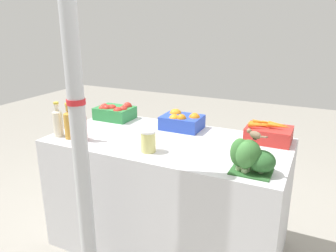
# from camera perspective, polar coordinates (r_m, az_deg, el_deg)

# --- Properties ---
(ground_plane) EXTENTS (10.00, 10.00, 0.00)m
(ground_plane) POSITION_cam_1_polar(r_m,az_deg,el_deg) (2.71, 0.00, -19.59)
(ground_plane) COLOR gray
(market_table) EXTENTS (1.65, 0.84, 0.85)m
(market_table) POSITION_cam_1_polar(r_m,az_deg,el_deg) (2.47, 0.00, -11.70)
(market_table) COLOR silver
(market_table) RESTS_ON ground_plane
(support_pole) EXTENTS (0.10, 0.10, 2.25)m
(support_pole) POSITION_cam_1_polar(r_m,az_deg,el_deg) (1.84, -15.44, 0.76)
(support_pole) COLOR #B7BABF
(support_pole) RESTS_ON ground_plane
(apple_crate) EXTENTS (0.30, 0.23, 0.14)m
(apple_crate) POSITION_cam_1_polar(r_m,az_deg,el_deg) (2.79, -9.31, 2.49)
(apple_crate) COLOR #2D8442
(apple_crate) RESTS_ON market_table
(orange_crate) EXTENTS (0.30, 0.23, 0.13)m
(orange_crate) POSITION_cam_1_polar(r_m,az_deg,el_deg) (2.51, 2.37, 0.92)
(orange_crate) COLOR #2847B7
(orange_crate) RESTS_ON market_table
(carrot_crate) EXTENTS (0.30, 0.23, 0.14)m
(carrot_crate) POSITION_cam_1_polar(r_m,az_deg,el_deg) (2.35, 17.10, -1.19)
(carrot_crate) COLOR red
(carrot_crate) RESTS_ON market_table
(broccoli_pile) EXTENTS (0.24, 0.18, 0.19)m
(broccoli_pile) POSITION_cam_1_polar(r_m,az_deg,el_deg) (1.82, 13.94, -5.12)
(broccoli_pile) COLOR #2D602D
(broccoli_pile) RESTS_ON market_table
(juice_bottle_cloudy) EXTENTS (0.07, 0.07, 0.25)m
(juice_bottle_cloudy) POSITION_cam_1_polar(r_m,az_deg,el_deg) (2.46, -18.63, 0.68)
(juice_bottle_cloudy) COLOR beige
(juice_bottle_cloudy) RESTS_ON market_table
(juice_bottle_amber) EXTENTS (0.07, 0.07, 0.26)m
(juice_bottle_amber) POSITION_cam_1_polar(r_m,az_deg,el_deg) (2.39, -16.79, 0.39)
(juice_bottle_amber) COLOR gold
(juice_bottle_amber) RESTS_ON market_table
(juice_bottle_ruby) EXTENTS (0.06, 0.06, 0.27)m
(juice_bottle_ruby) POSITION_cam_1_polar(r_m,az_deg,el_deg) (2.32, -14.68, 0.07)
(juice_bottle_ruby) COLOR #B2333D
(juice_bottle_ruby) RESTS_ON market_table
(pickle_jar) EXTENTS (0.10, 0.10, 0.14)m
(pickle_jar) POSITION_cam_1_polar(r_m,az_deg,el_deg) (2.07, -3.46, -2.62)
(pickle_jar) COLOR #D1CC75
(pickle_jar) RESTS_ON market_table
(sparrow_bird) EXTENTS (0.13, 0.07, 0.05)m
(sparrow_bird) POSITION_cam_1_polar(r_m,az_deg,el_deg) (1.79, 14.85, -1.42)
(sparrow_bird) COLOR #4C3D2D
(sparrow_bird) RESTS_ON broccoli_pile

